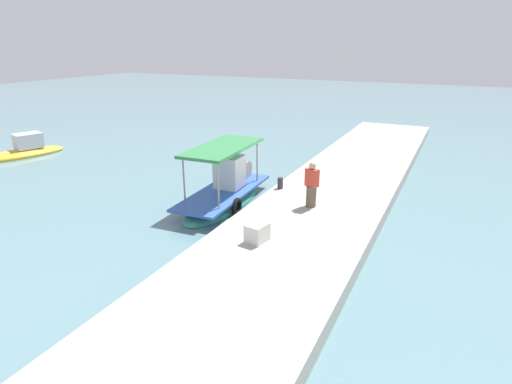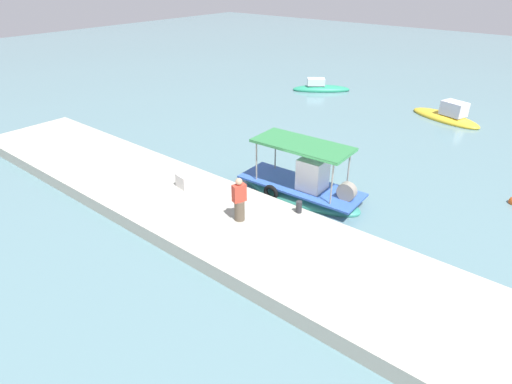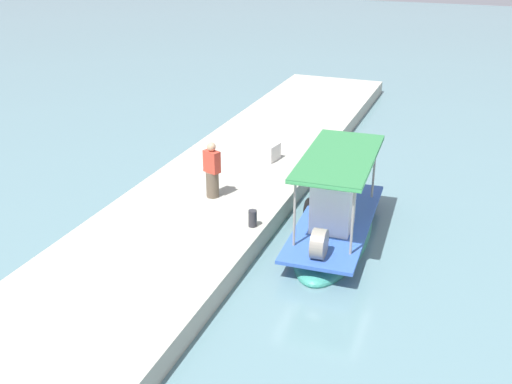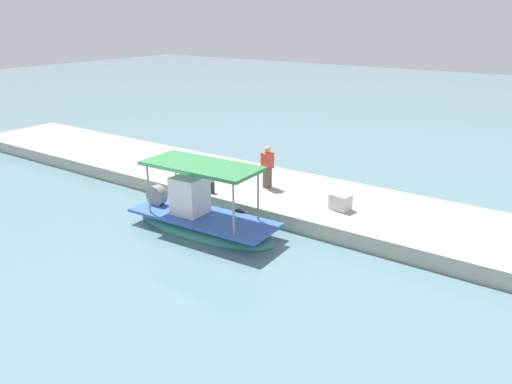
% 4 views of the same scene
% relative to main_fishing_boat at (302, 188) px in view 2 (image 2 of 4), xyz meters
% --- Properties ---
extents(ground_plane, '(120.00, 120.00, 0.00)m').
position_rel_main_fishing_boat_xyz_m(ground_plane, '(0.89, 0.01, -0.44)').
color(ground_plane, slate).
extents(dock_quay, '(36.00, 4.94, 0.59)m').
position_rel_main_fishing_boat_xyz_m(dock_quay, '(0.89, -4.18, -0.14)').
color(dock_quay, '#ABAB9D').
rests_on(dock_quay, ground_plane).
extents(main_fishing_boat, '(5.96, 2.31, 2.88)m').
position_rel_main_fishing_boat_xyz_m(main_fishing_boat, '(0.00, 0.00, 0.00)').
color(main_fishing_boat, teal).
rests_on(main_fishing_boat, ground_plane).
extents(fisherman_near_bollard, '(0.51, 0.57, 1.77)m').
position_rel_main_fishing_boat_xyz_m(fisherman_near_bollard, '(-0.24, -3.96, 0.95)').
color(fisherman_near_bollard, brown).
rests_on(fisherman_near_bollard, dock_quay).
extents(mooring_bollard, '(0.24, 0.24, 0.49)m').
position_rel_main_fishing_boat_xyz_m(mooring_bollard, '(1.20, -2.06, 0.39)').
color(mooring_bollard, '#2D2D33').
rests_on(mooring_bollard, dock_quay).
extents(cargo_crate, '(0.79, 0.67, 0.59)m').
position_rel_main_fishing_boat_xyz_m(cargo_crate, '(-3.90, -3.41, 0.45)').
color(cargo_crate, silver).
rests_on(cargo_crate, dock_quay).
extents(moored_boat_near, '(5.27, 3.17, 1.57)m').
position_rel_main_fishing_boat_xyz_m(moored_boat_near, '(1.58, 15.09, -0.20)').
color(moored_boat_near, gold).
rests_on(moored_boat_near, ground_plane).
extents(moored_boat_mid, '(4.57, 3.99, 1.26)m').
position_rel_main_fishing_boat_xyz_m(moored_boat_mid, '(-8.93, 16.15, -0.26)').
color(moored_boat_mid, '#28916B').
rests_on(moored_boat_mid, ground_plane).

